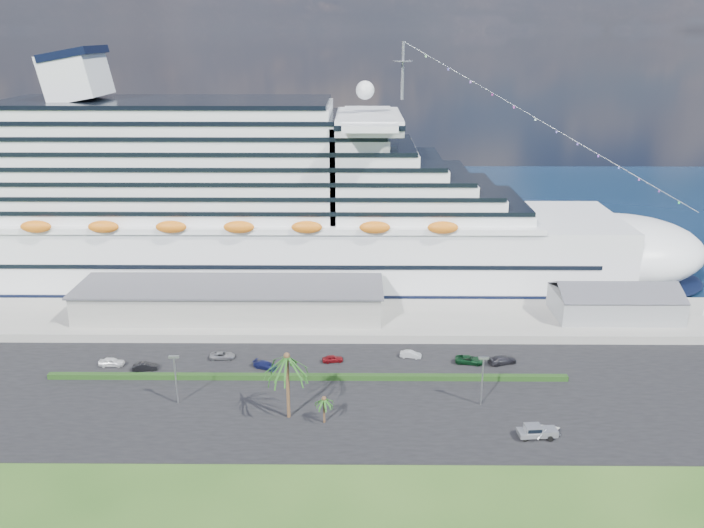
{
  "coord_description": "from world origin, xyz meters",
  "views": [
    {
      "loc": [
        0.4,
        -87.59,
        56.07
      ],
      "look_at": [
        -0.54,
        30.0,
        16.02
      ],
      "focal_mm": 35.0,
      "sensor_mm": 36.0,
      "label": 1
    }
  ],
  "objects_px": {
    "cruise_ship": "(261,213)",
    "parked_car_3": "(265,365)",
    "boat_trailer": "(544,430)",
    "pickup_truck": "(537,431)"
  },
  "relations": [
    {
      "from": "pickup_truck",
      "to": "boat_trailer",
      "type": "distance_m",
      "value": 1.1
    },
    {
      "from": "cruise_ship",
      "to": "pickup_truck",
      "type": "distance_m",
      "value": 82.56
    },
    {
      "from": "parked_car_3",
      "to": "pickup_truck",
      "type": "distance_m",
      "value": 47.11
    },
    {
      "from": "cruise_ship",
      "to": "parked_car_3",
      "type": "bearing_deg",
      "value": -82.32
    },
    {
      "from": "parked_car_3",
      "to": "boat_trailer",
      "type": "distance_m",
      "value": 47.97
    },
    {
      "from": "parked_car_3",
      "to": "boat_trailer",
      "type": "height_order",
      "value": "boat_trailer"
    },
    {
      "from": "cruise_ship",
      "to": "boat_trailer",
      "type": "distance_m",
      "value": 83.0
    },
    {
      "from": "boat_trailer",
      "to": "pickup_truck",
      "type": "bearing_deg",
      "value": -167.41
    },
    {
      "from": "cruise_ship",
      "to": "parked_car_3",
      "type": "relative_size",
      "value": 43.01
    },
    {
      "from": "cruise_ship",
      "to": "parked_car_3",
      "type": "height_order",
      "value": "cruise_ship"
    }
  ]
}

